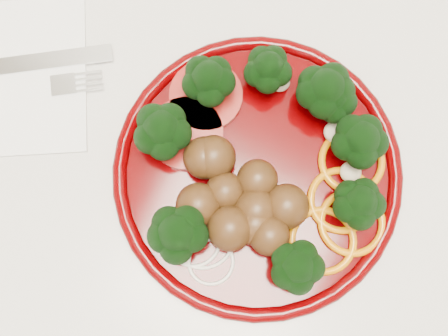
% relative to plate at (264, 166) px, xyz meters
% --- Properties ---
extents(counter, '(2.40, 0.60, 0.90)m').
position_rel_plate_xyz_m(counter, '(-0.03, -0.00, -0.47)').
color(counter, silver).
rests_on(counter, ground).
extents(plate, '(0.27, 0.27, 0.06)m').
position_rel_plate_xyz_m(plate, '(0.00, 0.00, 0.00)').
color(plate, '#430001').
rests_on(plate, counter).
extents(napkin, '(0.22, 0.22, 0.00)m').
position_rel_plate_xyz_m(napkin, '(-0.27, -0.02, -0.02)').
color(napkin, white).
rests_on(napkin, counter).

